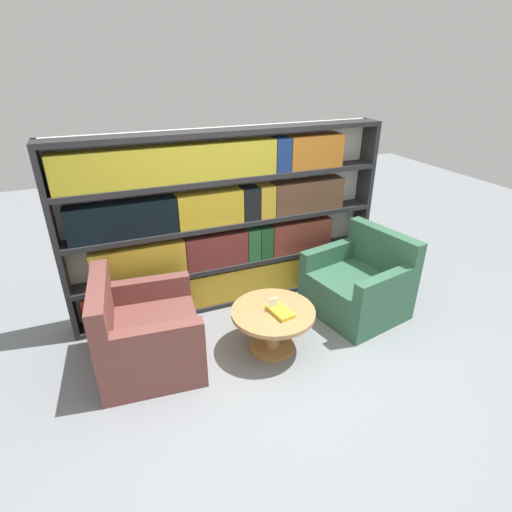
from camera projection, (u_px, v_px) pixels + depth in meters
ground_plane at (276, 366)px, 3.64m from camera, size 14.00×14.00×0.00m
bookshelf at (223, 225)px, 4.23m from camera, size 3.39×0.30×1.92m
armchair_left at (145, 336)px, 3.55m from camera, size 0.94×0.99×0.89m
armchair_right at (359, 286)px, 4.32m from camera, size 1.01×1.06×0.89m
coffee_table at (273, 321)px, 3.73m from camera, size 0.78×0.78×0.44m
table_sign at (273, 305)px, 3.65m from camera, size 0.09×0.06×0.13m
stray_book at (280, 312)px, 3.62m from camera, size 0.19×0.29×0.04m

